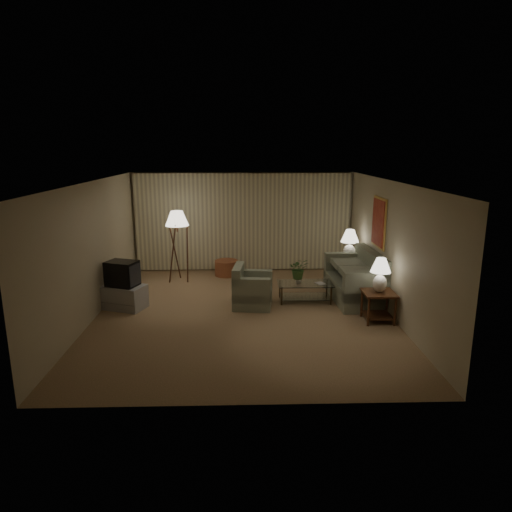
{
  "coord_description": "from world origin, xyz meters",
  "views": [
    {
      "loc": [
        -0.0,
        -8.96,
        3.36
      ],
      "look_at": [
        0.28,
        0.6,
        1.07
      ],
      "focal_mm": 32.0,
      "sensor_mm": 36.0,
      "label": 1
    }
  ],
  "objects": [
    {
      "name": "floor_lamp",
      "position": [
        -1.65,
        2.35,
        0.95
      ],
      "size": [
        0.59,
        0.59,
        1.81
      ],
      "color": "#381A0F",
      "rests_on": "ground"
    },
    {
      "name": "book",
      "position": [
        1.62,
        0.6,
        0.42
      ],
      "size": [
        0.24,
        0.28,
        0.02
      ],
      "primitive_type": "imported",
      "rotation": [
        0.0,
        0.0,
        0.37
      ],
      "color": "olive",
      "rests_on": "coffee_table"
    },
    {
      "name": "coffee_table",
      "position": [
        1.37,
        0.7,
        0.28
      ],
      "size": [
        1.22,
        0.67,
        0.41
      ],
      "color": "silver",
      "rests_on": "ground"
    },
    {
      "name": "table_lamp_far",
      "position": [
        2.65,
        2.05,
        1.06
      ],
      "size": [
        0.45,
        0.45,
        0.77
      ],
      "color": "white",
      "rests_on": "side_table_far"
    },
    {
      "name": "tv_cabinet",
      "position": [
        -2.55,
        0.35,
        0.25
      ],
      "size": [
        1.24,
        1.12,
        0.5
      ],
      "primitive_type": "cube",
      "rotation": [
        0.0,
        0.0,
        -0.35
      ],
      "color": "#9A9A9D",
      "rests_on": "ground"
    },
    {
      "name": "armchair",
      "position": [
        0.2,
        0.4,
        0.35
      ],
      "size": [
        1.02,
        0.99,
        0.71
      ],
      "rotation": [
        0.0,
        0.0,
        1.46
      ],
      "color": "gray",
      "rests_on": "ground"
    },
    {
      "name": "room_shell",
      "position": [
        0.02,
        1.51,
        1.75
      ],
      "size": [
        6.04,
        7.02,
        2.72
      ],
      "color": "#BDB191",
      "rests_on": "ground"
    },
    {
      "name": "side_table_near",
      "position": [
        2.65,
        -0.55,
        0.42
      ],
      "size": [
        0.61,
        0.61,
        0.6
      ],
      "color": "#381A0F",
      "rests_on": "ground"
    },
    {
      "name": "ground",
      "position": [
        0.0,
        0.0,
        0.0
      ],
      "size": [
        7.0,
        7.0,
        0.0
      ],
      "primitive_type": "plane",
      "color": "tan",
      "rests_on": "ground"
    },
    {
      "name": "side_table_far",
      "position": [
        2.65,
        2.05,
        0.39
      ],
      "size": [
        0.46,
        0.39,
        0.6
      ],
      "color": "#381A0F",
      "rests_on": "ground"
    },
    {
      "name": "ottoman",
      "position": [
        -0.45,
        2.85,
        0.2
      ],
      "size": [
        0.74,
        0.74,
        0.41
      ],
      "primitive_type": "cylinder",
      "rotation": [
        0.0,
        0.0,
        0.23
      ],
      "color": "#974C33",
      "rests_on": "ground"
    },
    {
      "name": "crt_tv",
      "position": [
        -2.55,
        0.35,
        0.77
      ],
      "size": [
        0.9,
        0.84,
        0.53
      ],
      "primitive_type": "cube",
      "rotation": [
        0.0,
        0.0,
        -0.35
      ],
      "color": "black",
      "rests_on": "tv_cabinet"
    },
    {
      "name": "flowers",
      "position": [
        1.22,
        0.7,
        0.79
      ],
      "size": [
        0.43,
        0.37,
        0.46
      ],
      "primitive_type": "imported",
      "rotation": [
        0.0,
        0.0,
        0.03
      ],
      "color": "#406A2F",
      "rests_on": "vase"
    },
    {
      "name": "sofa",
      "position": [
        2.5,
        0.8,
        0.43
      ],
      "size": [
        2.03,
        1.14,
        0.86
      ],
      "rotation": [
        0.0,
        0.0,
        -1.53
      ],
      "color": "gray",
      "rests_on": "ground"
    },
    {
      "name": "vase",
      "position": [
        1.22,
        0.7,
        0.49
      ],
      "size": [
        0.17,
        0.17,
        0.14
      ],
      "primitive_type": "imported",
      "rotation": [
        0.0,
        0.0,
        -0.27
      ],
      "color": "white",
      "rests_on": "coffee_table"
    },
    {
      "name": "table_lamp_near",
      "position": [
        2.65,
        -0.55,
        1.0
      ],
      "size": [
        0.4,
        0.4,
        0.68
      ],
      "color": "white",
      "rests_on": "side_table_near"
    }
  ]
}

